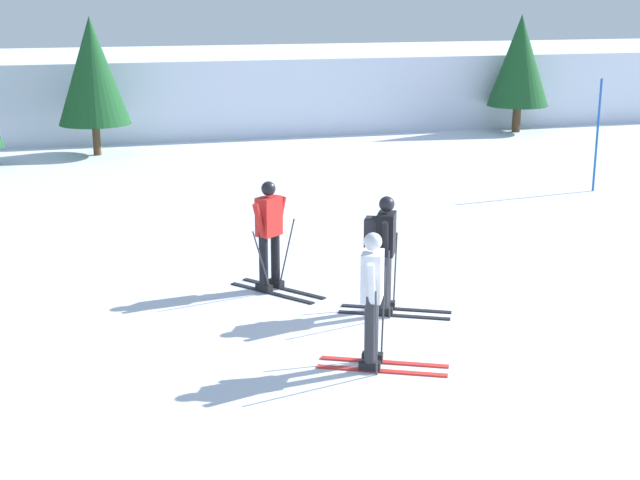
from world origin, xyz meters
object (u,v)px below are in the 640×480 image
at_px(trail_marker_pole, 597,136).
at_px(skier_black, 384,248).
at_px(skier_red, 270,233).
at_px(conifer_far_right, 92,71).
at_px(skier_white, 373,296).
at_px(conifer_far_left, 520,61).

bearing_deg(trail_marker_pole, skier_black, -138.48).
relative_size(skier_red, conifer_far_right, 0.45).
bearing_deg(skier_white, trail_marker_pole, 45.73).
relative_size(trail_marker_pole, conifer_far_right, 0.68).
relative_size(skier_white, skier_red, 1.00).
bearing_deg(conifer_far_right, skier_black, -76.26).
relative_size(skier_red, conifer_far_left, 0.46).
xyz_separation_m(skier_white, trail_marker_pole, (8.12, 8.33, 0.37)).
height_order(skier_red, conifer_far_left, conifer_far_left).
bearing_deg(skier_red, skier_white, -80.00).
bearing_deg(conifer_far_right, conifer_far_left, 3.61).
relative_size(skier_white, trail_marker_pole, 0.67).
bearing_deg(trail_marker_pole, conifer_far_right, 144.10).
height_order(skier_white, skier_red, same).
bearing_deg(skier_white, conifer_far_right, 99.57).
xyz_separation_m(skier_black, conifer_far_right, (-3.51, 14.35, 1.37)).
distance_m(skier_white, trail_marker_pole, 11.64).
relative_size(skier_black, skier_red, 1.00).
relative_size(skier_white, conifer_far_right, 0.45).
relative_size(skier_black, conifer_far_left, 0.46).
distance_m(trail_marker_pole, conifer_far_right, 13.44).
relative_size(skier_white, conifer_far_left, 0.46).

